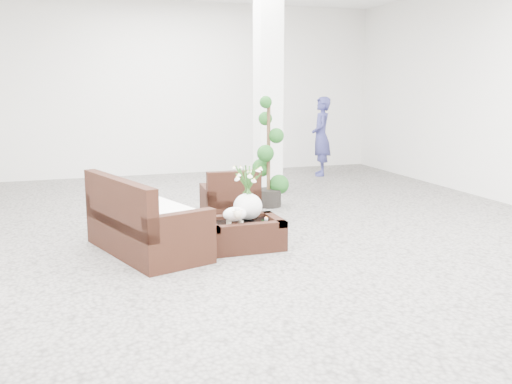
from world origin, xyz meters
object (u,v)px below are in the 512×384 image
object	(u,v)px
armchair	(230,196)
loveseat	(147,214)
topiary	(269,153)
coffee_table	(242,235)

from	to	relation	value
armchair	loveseat	size ratio (longest dim) A/B	0.46
topiary	loveseat	bearing A→B (deg)	-138.86
coffee_table	loveseat	bearing A→B (deg)	168.84
armchair	topiary	size ratio (longest dim) A/B	0.46
coffee_table	loveseat	distance (m)	1.12
coffee_table	armchair	xyz separation A→B (m)	(0.20, 1.21, 0.23)
coffee_table	loveseat	world-z (taller)	loveseat
coffee_table	armchair	distance (m)	1.24
armchair	topiary	world-z (taller)	topiary
armchair	loveseat	bearing A→B (deg)	42.55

